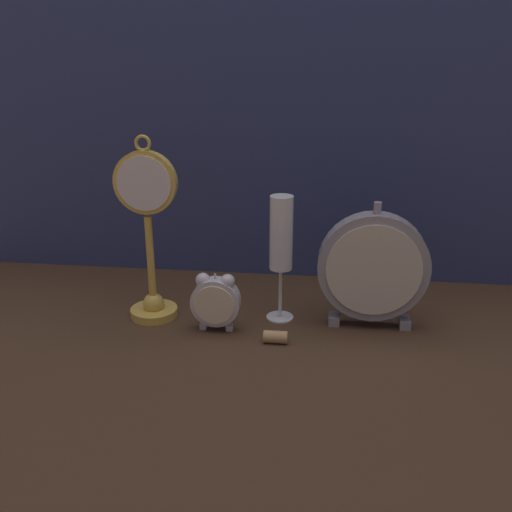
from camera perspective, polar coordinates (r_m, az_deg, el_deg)
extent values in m
plane|color=#422D1E|center=(1.02, -0.55, -8.50)|extent=(4.00, 4.00, 0.00)
cube|color=navy|center=(1.22, 1.44, 14.40)|extent=(1.47, 0.01, 0.73)
cylinder|color=gold|center=(1.12, -10.15, -5.52)|extent=(0.09, 0.09, 0.02)
sphere|color=gold|center=(1.12, -10.21, -4.69)|extent=(0.04, 0.04, 0.04)
cylinder|color=gold|center=(1.08, -10.47, -0.74)|extent=(0.01, 0.01, 0.18)
cylinder|color=gold|center=(1.04, -11.01, 7.23)|extent=(0.11, 0.02, 0.11)
cylinder|color=silver|center=(1.03, -11.17, 7.11)|extent=(0.10, 0.00, 0.10)
torus|color=gold|center=(1.03, -11.27, 11.01)|extent=(0.03, 0.01, 0.03)
cube|color=silver|center=(1.06, -5.29, -6.97)|extent=(0.01, 0.01, 0.01)
cube|color=silver|center=(1.05, -2.66, -7.14)|extent=(0.01, 0.01, 0.01)
cylinder|color=silver|center=(1.04, -4.05, -4.57)|extent=(0.09, 0.03, 0.09)
cylinder|color=beige|center=(1.02, -4.22, -4.95)|extent=(0.07, 0.00, 0.07)
sphere|color=silver|center=(1.02, -5.33, -2.41)|extent=(0.03, 0.03, 0.03)
sphere|color=silver|center=(1.02, -2.87, -2.54)|extent=(0.03, 0.03, 0.03)
cylinder|color=silver|center=(1.02, -4.11, -2.20)|extent=(0.00, 0.00, 0.02)
cube|color=gray|center=(1.09, 7.80, -6.27)|extent=(0.02, 0.03, 0.02)
cube|color=gray|center=(1.10, 14.62, -6.49)|extent=(0.02, 0.03, 0.02)
cylinder|color=gray|center=(1.05, 11.63, -1.05)|extent=(0.20, 0.04, 0.20)
cylinder|color=beige|center=(1.03, 11.71, -1.47)|extent=(0.17, 0.00, 0.17)
cylinder|color=gray|center=(1.01, 12.06, 4.75)|extent=(0.01, 0.01, 0.02)
cylinder|color=silver|center=(1.10, 2.40, -6.05)|extent=(0.05, 0.05, 0.01)
cylinder|color=silver|center=(1.08, 2.44, -3.62)|extent=(0.01, 0.01, 0.10)
cylinder|color=white|center=(1.04, 2.54, 2.31)|extent=(0.04, 0.04, 0.14)
cylinder|color=#E5D17F|center=(1.05, 2.52, 1.05)|extent=(0.04, 0.04, 0.09)
cylinder|color=tan|center=(1.01, 1.96, -8.07)|extent=(0.04, 0.02, 0.02)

